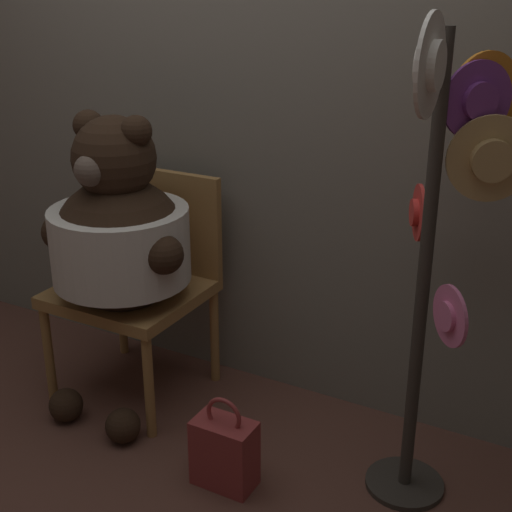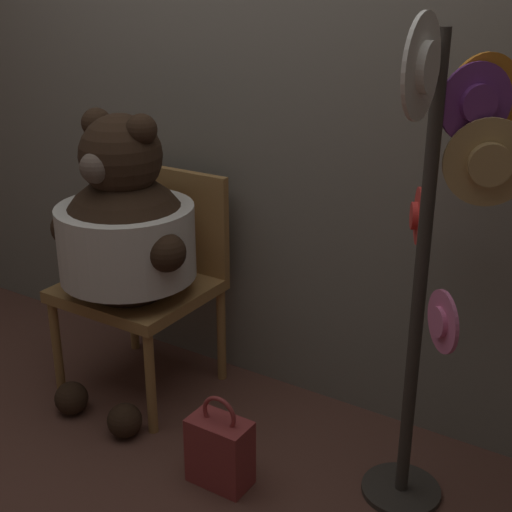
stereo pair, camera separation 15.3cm
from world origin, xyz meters
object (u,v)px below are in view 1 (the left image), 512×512
Objects in this scene: chair at (142,273)px; hat_display_rack at (445,222)px; teddy_bear at (119,237)px; handbag_on_ground at (224,452)px.

chair is 1.38m from hat_display_rack.
hat_display_rack is (1.25, 0.06, 0.25)m from teddy_bear.
hat_display_rack reaches higher than teddy_bear.
teddy_bear is at bearing -177.44° from hat_display_rack.
chair reaches higher than handbag_on_ground.
hat_display_rack is 1.12m from handbag_on_ground.
handbag_on_ground is (0.67, -0.43, -0.39)m from chair.
hat_display_rack is at bearing 2.56° from teddy_bear.
chair is at bearing 147.10° from handbag_on_ground.
chair is at bearing 174.79° from hat_display_rack.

